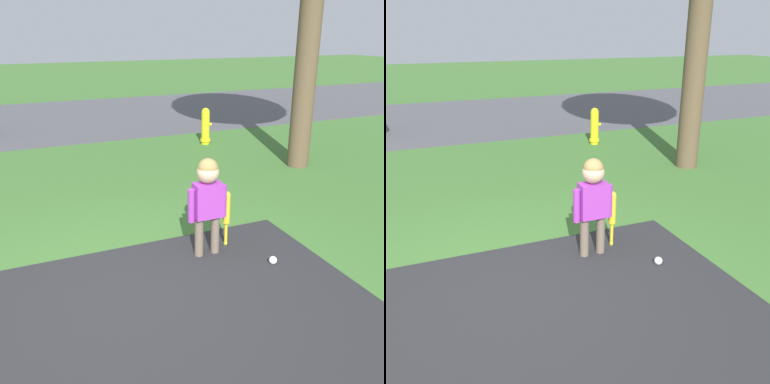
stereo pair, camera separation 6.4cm
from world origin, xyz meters
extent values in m
plane|color=#3D6B2D|center=(0.00, 0.00, 0.00)|extent=(60.00, 60.00, 0.00)
cube|color=#4C4C51|center=(0.00, 8.76, 0.00)|extent=(40.00, 6.00, 0.01)
cylinder|color=#6B5B4C|center=(0.88, 0.52, 0.22)|extent=(0.09, 0.09, 0.43)
cylinder|color=#6B5B4C|center=(1.07, 0.52, 0.22)|extent=(0.09, 0.09, 0.43)
cube|color=purple|center=(0.98, 0.52, 0.61)|extent=(0.29, 0.16, 0.37)
cylinder|color=purple|center=(0.80, 0.52, 0.58)|extent=(0.07, 0.07, 0.35)
cylinder|color=purple|center=(1.15, 0.51, 0.58)|extent=(0.07, 0.07, 0.35)
sphere|color=#D8AD8C|center=(0.98, 0.52, 0.91)|extent=(0.23, 0.23, 0.23)
sphere|color=#997A47|center=(0.98, 0.52, 0.95)|extent=(0.21, 0.21, 0.21)
sphere|color=yellow|center=(1.25, 0.62, 0.02)|extent=(0.04, 0.04, 0.04)
cylinder|color=yellow|center=(1.25, 0.62, 0.13)|extent=(0.04, 0.04, 0.27)
cylinder|color=yellow|center=(1.25, 0.62, 0.43)|extent=(0.08, 0.08, 0.33)
sphere|color=yellow|center=(1.25, 0.62, 0.60)|extent=(0.07, 0.07, 0.07)
sphere|color=white|center=(1.50, 0.06, 0.04)|extent=(0.08, 0.08, 0.08)
cylinder|color=yellow|center=(2.93, 4.77, 0.33)|extent=(0.17, 0.17, 0.67)
sphere|color=yellow|center=(2.93, 4.77, 0.67)|extent=(0.16, 0.16, 0.16)
cylinder|color=yellow|center=(2.93, 4.77, 0.08)|extent=(0.21, 0.21, 0.05)
cylinder|color=yellow|center=(3.02, 4.77, 0.40)|extent=(0.08, 0.06, 0.06)
cylinder|color=brown|center=(3.77, 2.75, 1.95)|extent=(0.37, 0.37, 3.89)
camera|label=1|loc=(-0.75, -3.12, 2.24)|focal=40.00mm
camera|label=2|loc=(-0.69, -3.14, 2.24)|focal=40.00mm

